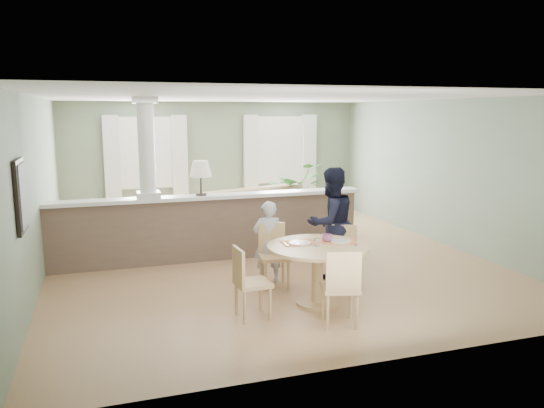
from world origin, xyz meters
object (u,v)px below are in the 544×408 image
object	(u,v)px
child_person	(268,242)
houseplant	(294,193)
chair_far_boy	(273,252)
chair_far_man	(343,252)
chair_near	(341,284)
dining_table	(318,257)
man_person	(331,223)
chair_side	(247,279)
sofa	(266,212)

from	to	relation	value
child_person	houseplant	bearing A→B (deg)	-109.18
chair_far_boy	chair_far_man	xyz separation A→B (m)	(0.99, -0.23, -0.03)
child_person	chair_near	bearing A→B (deg)	105.49
houseplant	chair_far_man	xyz separation A→B (m)	(-0.82, -4.27, -0.21)
dining_table	man_person	distance (m)	1.22
houseplant	chair_near	xyz separation A→B (m)	(-1.54, -5.71, -0.17)
chair_side	man_person	size ratio (longest dim) A/B	0.53
sofa	man_person	distance (m)	3.09
chair_far_man	child_person	size ratio (longest dim) A/B	0.70
sofa	child_person	bearing A→B (deg)	-125.95
sofa	child_person	world-z (taller)	child_person
chair_near	chair_side	bearing A→B (deg)	-17.17
dining_table	man_person	world-z (taller)	man_person
chair_far_boy	child_person	size ratio (longest dim) A/B	0.74
chair_side	chair_far_man	bearing A→B (deg)	-66.79
chair_side	man_person	xyz separation A→B (m)	(1.63, 1.20, 0.35)
child_person	sofa	bearing A→B (deg)	-100.67
chair_side	chair_far_boy	bearing A→B (deg)	-35.96
chair_side	child_person	bearing A→B (deg)	-31.46
chair_far_boy	man_person	distance (m)	1.01
dining_table	chair_side	xyz separation A→B (m)	(-0.99, -0.18, -0.14)
chair_near	child_person	xyz separation A→B (m)	(-0.30, 1.83, 0.09)
sofa	chair_far_boy	bearing A→B (deg)	-124.70
chair_near	child_person	bearing A→B (deg)	-65.95
sofa	chair_near	xyz separation A→B (m)	(-0.62, -4.86, 0.06)
dining_table	chair_near	size ratio (longest dim) A/B	1.40
sofa	chair_near	world-z (taller)	chair_near
sofa	child_person	distance (m)	3.17
houseplant	chair_far_man	bearing A→B (deg)	-100.82
houseplant	child_person	xyz separation A→B (m)	(-1.84, -3.88, -0.08)
child_person	dining_table	bearing A→B (deg)	113.71
child_person	man_person	xyz separation A→B (m)	(0.97, -0.04, 0.23)
chair_far_boy	chair_side	size ratio (longest dim) A/B	1.02
sofa	chair_side	bearing A→B (deg)	-129.33
sofa	child_person	xyz separation A→B (m)	(-0.92, -3.03, 0.15)
houseplant	man_person	xyz separation A→B (m)	(-0.86, -3.92, 0.15)
chair_near	chair_far_boy	bearing A→B (deg)	-65.93
sofa	chair_side	xyz separation A→B (m)	(-1.57, -4.27, 0.03)
chair_near	man_person	world-z (taller)	man_person
chair_far_man	man_person	bearing A→B (deg)	125.49
houseplant	chair_near	bearing A→B (deg)	-105.06
chair_far_man	chair_far_boy	bearing A→B (deg)	-165.12
houseplant	chair_far_boy	world-z (taller)	houseplant
child_person	chair_side	bearing A→B (deg)	68.27
dining_table	chair_far_man	xyz separation A→B (m)	(0.69, 0.67, -0.16)
chair_side	man_person	bearing A→B (deg)	-57.18
chair_far_man	child_person	xyz separation A→B (m)	(-1.02, 0.39, 0.14)
houseplant	chair_far_boy	xyz separation A→B (m)	(-1.81, -4.04, -0.19)
houseplant	chair_side	size ratio (longest dim) A/B	1.55
houseplant	dining_table	world-z (taller)	houseplant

